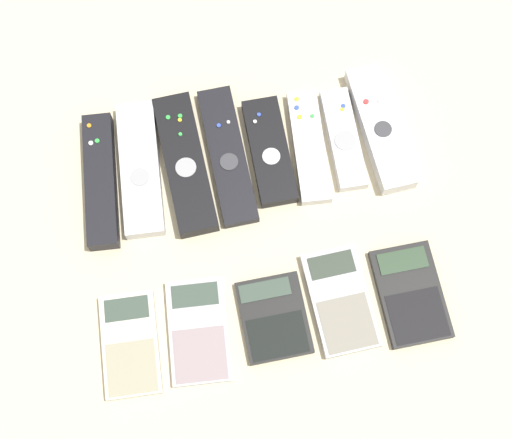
% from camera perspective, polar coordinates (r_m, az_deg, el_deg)
% --- Properties ---
extents(ground_plane, '(3.00, 3.00, 0.00)m').
position_cam_1_polar(ground_plane, '(1.00, 0.35, -2.12)').
color(ground_plane, beige).
extents(remote_0, '(0.05, 0.20, 0.03)m').
position_cam_1_polar(remote_0, '(1.04, -12.32, 3.05)').
color(remote_0, black).
rests_on(remote_0, ground_plane).
extents(remote_1, '(0.06, 0.20, 0.02)m').
position_cam_1_polar(remote_1, '(1.04, -9.24, 4.02)').
color(remote_1, silver).
rests_on(remote_1, ground_plane).
extents(remote_2, '(0.07, 0.22, 0.03)m').
position_cam_1_polar(remote_2, '(1.03, -5.69, 4.46)').
color(remote_2, black).
rests_on(remote_2, ground_plane).
extents(remote_3, '(0.06, 0.21, 0.02)m').
position_cam_1_polar(remote_3, '(1.04, -2.30, 5.15)').
color(remote_3, black).
rests_on(remote_3, ground_plane).
extents(remote_4, '(0.05, 0.16, 0.02)m').
position_cam_1_polar(remote_4, '(1.04, 1.08, 5.48)').
color(remote_4, black).
rests_on(remote_4, ground_plane).
extents(remote_5, '(0.05, 0.18, 0.02)m').
position_cam_1_polar(remote_5, '(1.05, 4.25, 5.84)').
color(remote_5, silver).
rests_on(remote_5, ground_plane).
extents(remote_6, '(0.04, 0.16, 0.02)m').
position_cam_1_polar(remote_6, '(1.05, 7.01, 6.42)').
color(remote_6, silver).
rests_on(remote_6, ground_plane).
extents(remote_7, '(0.06, 0.20, 0.03)m').
position_cam_1_polar(remote_7, '(1.07, 9.89, 7.20)').
color(remote_7, silver).
rests_on(remote_7, ground_plane).
extents(calculator_0, '(0.08, 0.14, 0.02)m').
position_cam_1_polar(calculator_0, '(0.98, -10.01, -9.81)').
color(calculator_0, beige).
rests_on(calculator_0, ground_plane).
extents(calculator_1, '(0.09, 0.15, 0.01)m').
position_cam_1_polar(calculator_1, '(0.97, -4.64, -8.87)').
color(calculator_1, '#B2B2B7').
rests_on(calculator_1, ground_plane).
extents(calculator_2, '(0.09, 0.11, 0.01)m').
position_cam_1_polar(calculator_2, '(0.97, 1.16, -7.91)').
color(calculator_2, black).
rests_on(calculator_2, ground_plane).
extents(calculator_3, '(0.08, 0.15, 0.02)m').
position_cam_1_polar(calculator_3, '(0.98, 6.75, -6.44)').
color(calculator_3, '#B2B2B7').
rests_on(calculator_3, ground_plane).
extents(calculator_4, '(0.09, 0.14, 0.01)m').
position_cam_1_polar(calculator_4, '(1.00, 12.26, -5.85)').
color(calculator_4, black).
rests_on(calculator_4, ground_plane).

